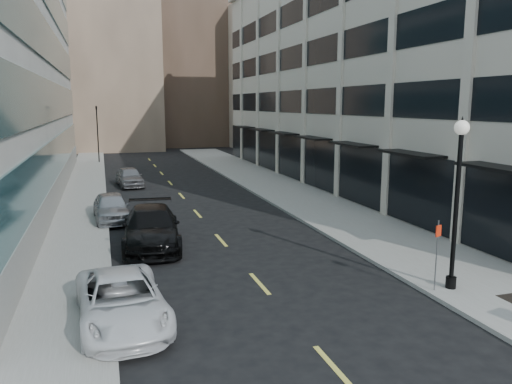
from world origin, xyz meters
TOP-DOWN VIEW (x-y plane):
  - sidewalk_right at (7.50, 20.00)m, footprint 5.00×80.00m
  - sidewalk_left at (-6.50, 20.00)m, footprint 3.00×80.00m
  - building_right at (16.94, 26.99)m, footprint 15.30×46.50m
  - skyline_tan_near at (-4.00, 68.00)m, footprint 14.00×18.00m
  - skyline_brown at (8.00, 72.00)m, footprint 12.00×16.00m
  - skyline_tan_far at (-14.00, 78.00)m, footprint 12.00×14.00m
  - skyline_stone at (18.00, 66.00)m, footprint 10.00×14.00m
  - road_centerline at (0.00, 17.00)m, footprint 0.15×68.20m
  - traffic_signal at (-5.50, 48.00)m, footprint 0.66×0.66m
  - car_white_van at (-4.80, 6.00)m, footprint 2.76×5.35m
  - car_black_pickup at (-3.20, 13.88)m, footprint 2.94×6.21m
  - car_silver_sedan at (-4.80, 19.52)m, footprint 2.07×4.65m
  - car_grey_sedan at (-3.20, 31.21)m, footprint 2.21×4.58m
  - lamppost at (5.96, 5.32)m, footprint 0.48×0.48m
  - sign_post at (5.30, 5.29)m, footprint 0.27×0.13m

SIDE VIEW (x-z plane):
  - road_centerline at x=0.00m, z-range 0.00..0.01m
  - sidewalk_right at x=7.50m, z-range 0.00..0.15m
  - sidewalk_left at x=-6.50m, z-range 0.00..0.15m
  - car_white_van at x=-4.80m, z-range 0.00..1.44m
  - car_grey_sedan at x=-3.20m, z-range 0.00..1.51m
  - car_silver_sedan at x=-4.80m, z-range 0.00..1.55m
  - car_black_pickup at x=-3.20m, z-range 0.00..1.75m
  - sign_post at x=5.30m, z-range 0.50..2.90m
  - lamppost at x=5.96m, z-range 0.65..6.43m
  - traffic_signal at x=-5.50m, z-range 2.23..9.21m
  - building_right at x=16.94m, z-range -0.13..18.12m
  - skyline_stone at x=18.00m, z-range 0.00..20.00m
  - skyline_tan_far at x=-14.00m, z-range 0.00..22.00m
  - skyline_tan_near at x=-4.00m, z-range 0.00..28.00m
  - skyline_brown at x=8.00m, z-range 0.00..34.00m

